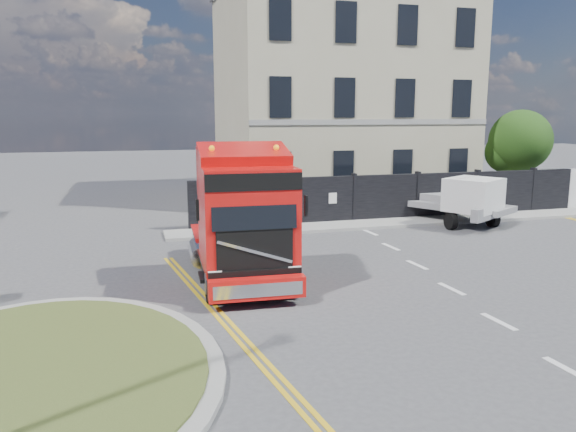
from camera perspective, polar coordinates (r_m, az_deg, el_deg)
name	(u,v)px	position (r m, az deg, el deg)	size (l,w,h in m)	color
ground	(342,294)	(14.69, 5.51, -7.89)	(120.00, 120.00, 0.00)	#424244
traffic_island	(29,377)	(11.12, -24.86, -14.59)	(6.80, 6.80, 0.17)	gray
hoarding_fence	(408,197)	(25.15, 12.07, 1.93)	(18.80, 0.25, 2.00)	black
georgian_building	(337,92)	(31.53, 5.01, 12.48)	(12.30, 10.30, 12.80)	#B1AB8C
tree	(517,144)	(31.81, 22.23, 6.83)	(3.20, 3.20, 4.80)	#382619
pavement_far	(405,222)	(24.26, 11.82, -0.61)	(20.00, 1.60, 0.12)	gray
truck	(244,224)	(15.11, -4.54, -0.85)	(2.59, 6.29, 3.71)	black
flatbed_pickup	(465,199)	(24.28, 17.52, 1.61)	(4.15, 5.40, 2.04)	gray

